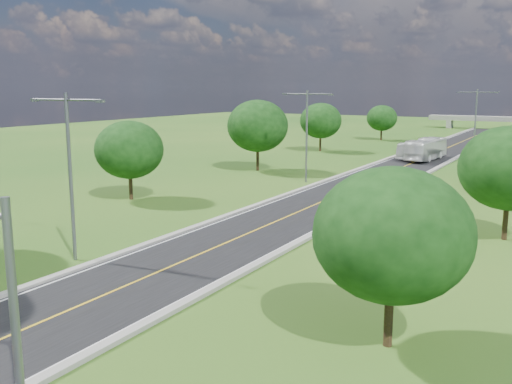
# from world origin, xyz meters

# --- Properties ---
(ground) EXTENTS (260.00, 260.00, 0.00)m
(ground) POSITION_xyz_m (0.00, 60.00, 0.00)
(ground) COLOR #1D4D15
(ground) RESTS_ON ground
(road) EXTENTS (8.00, 150.00, 0.06)m
(road) POSITION_xyz_m (0.00, 66.00, 0.03)
(road) COLOR black
(road) RESTS_ON ground
(curb_left) EXTENTS (0.50, 150.00, 0.22)m
(curb_left) POSITION_xyz_m (-4.25, 66.00, 0.11)
(curb_left) COLOR gray
(curb_left) RESTS_ON ground
(curb_right) EXTENTS (0.50, 150.00, 0.22)m
(curb_right) POSITION_xyz_m (4.25, 66.00, 0.11)
(curb_right) COLOR gray
(curb_right) RESTS_ON ground
(speed_limit_sign) EXTENTS (0.55, 0.09, 2.40)m
(speed_limit_sign) POSITION_xyz_m (5.20, 37.98, 1.60)
(speed_limit_sign) COLOR slate
(speed_limit_sign) RESTS_ON ground
(overpass) EXTENTS (30.00, 3.00, 3.20)m
(overpass) POSITION_xyz_m (0.00, 140.00, 2.41)
(overpass) COLOR gray
(overpass) RESTS_ON ground
(streetlight_near_left) EXTENTS (5.90, 0.25, 10.00)m
(streetlight_near_left) POSITION_xyz_m (-6.00, 12.00, 5.94)
(streetlight_near_left) COLOR slate
(streetlight_near_left) RESTS_ON ground
(streetlight_mid_left) EXTENTS (5.90, 0.25, 10.00)m
(streetlight_mid_left) POSITION_xyz_m (-6.00, 45.00, 5.94)
(streetlight_mid_left) COLOR slate
(streetlight_mid_left) RESTS_ON ground
(streetlight_far_right) EXTENTS (5.90, 0.25, 10.00)m
(streetlight_far_right) POSITION_xyz_m (6.00, 78.00, 5.94)
(streetlight_far_right) COLOR slate
(streetlight_far_right) RESTS_ON ground
(tree_lb) EXTENTS (6.30, 6.30, 7.33)m
(tree_lb) POSITION_xyz_m (-16.00, 28.00, 4.64)
(tree_lb) COLOR black
(tree_lb) RESTS_ON ground
(tree_lc) EXTENTS (7.56, 7.56, 8.79)m
(tree_lc) POSITION_xyz_m (-15.00, 50.00, 5.58)
(tree_lc) COLOR black
(tree_lc) RESTS_ON ground
(tree_ld) EXTENTS (6.72, 6.72, 7.82)m
(tree_ld) POSITION_xyz_m (-17.00, 74.00, 4.95)
(tree_ld) COLOR black
(tree_ld) RESTS_ON ground
(tree_le) EXTENTS (5.88, 5.88, 6.84)m
(tree_le) POSITION_xyz_m (-14.50, 98.00, 4.33)
(tree_le) COLOR black
(tree_le) RESTS_ON ground
(tree_ra) EXTENTS (6.30, 6.30, 7.33)m
(tree_ra) POSITION_xyz_m (14.00, 10.00, 4.64)
(tree_ra) COLOR black
(tree_ra) RESTS_ON ground
(tree_rb) EXTENTS (6.72, 6.72, 7.82)m
(tree_rb) POSITION_xyz_m (16.00, 30.00, 4.95)
(tree_rb) COLOR black
(tree_rb) RESTS_ON ground
(bus_outbound) EXTENTS (3.47, 11.23, 3.08)m
(bus_outbound) POSITION_xyz_m (0.80, 70.72, 1.60)
(bus_outbound) COLOR silver
(bus_outbound) RESTS_ON road
(bus_inbound) EXTENTS (3.60, 9.70, 2.64)m
(bus_inbound) POSITION_xyz_m (-0.80, 71.92, 1.38)
(bus_inbound) COLOR silver
(bus_inbound) RESTS_ON road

